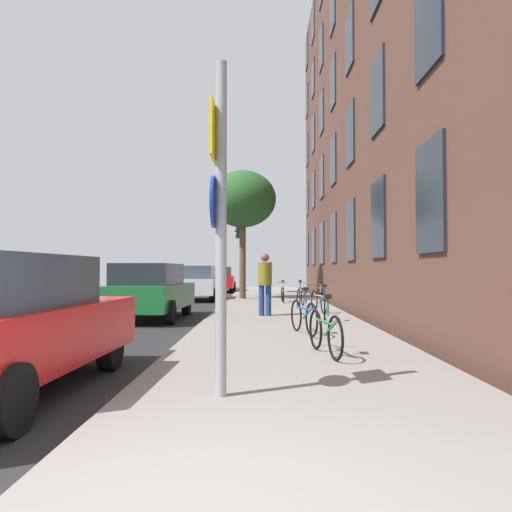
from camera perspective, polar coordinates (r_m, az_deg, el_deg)
name	(u,v)px	position (r m, az deg, el deg)	size (l,w,h in m)	color
ground_plane	(182,309)	(17.77, -8.96, -6.33)	(41.80, 41.80, 0.00)	#332D28
road_asphalt	(125,309)	(18.23, -15.52, -6.16)	(7.00, 38.00, 0.01)	#232326
sidewalk	(276,307)	(17.52, 2.47, -6.22)	(4.20, 38.00, 0.12)	gray
building_facade	(348,81)	(18.55, 11.04, 20.00)	(0.56, 27.00, 16.55)	#513328
sign_post	(219,210)	(5.09, -4.49, 5.61)	(0.16, 0.60, 3.58)	gray
traffic_light	(240,245)	(24.52, -1.97, 1.31)	(0.43, 0.24, 3.81)	black
tree_near	(243,200)	(22.09, -1.62, 6.80)	(3.10, 3.10, 5.93)	brown
bicycle_0	(325,331)	(7.58, 8.32, -8.94)	(0.46, 1.66, 0.96)	black
bicycle_1	(304,316)	(9.94, 5.77, -7.17)	(0.54, 1.63, 0.97)	black
bicycle_2	(325,307)	(12.40, 8.28, -6.09)	(0.42, 1.64, 0.96)	black
bicycle_3	(319,300)	(14.79, 7.62, -5.34)	(0.46, 1.75, 0.97)	black
bicycle_4	(301,296)	(17.14, 5.43, -4.86)	(0.54, 1.61, 0.96)	black
bicycle_5	(283,294)	(19.50, 3.23, -4.55)	(0.42, 1.59, 0.90)	black
pedestrian_0	(265,280)	(13.73, 1.09, -2.91)	(0.56, 0.56, 1.81)	navy
car_0	(0,323)	(6.21, -28.53, -7.14)	(1.96, 4.32, 1.62)	red
car_1	(149,291)	(14.13, -12.74, -4.10)	(2.04, 4.25, 1.62)	#19662D
car_2	(199,283)	(22.28, -6.95, -3.22)	(1.76, 3.95, 1.62)	silver
car_3	(219,279)	(30.53, -4.43, -2.79)	(2.02, 4.39, 1.62)	red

